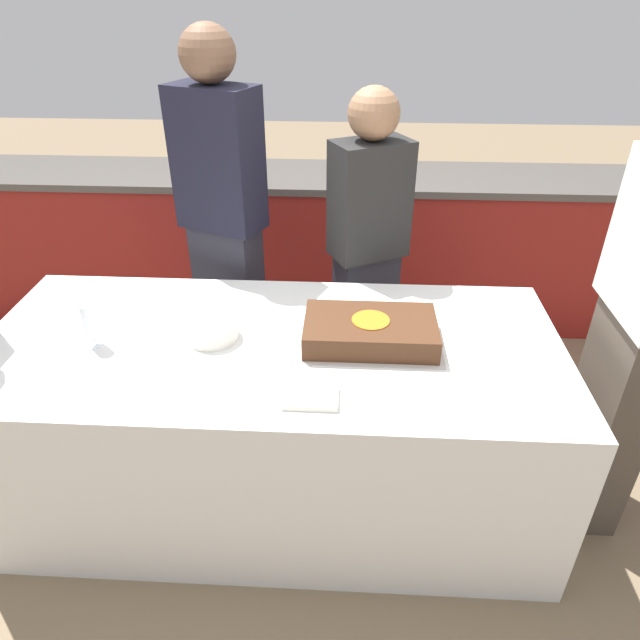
{
  "coord_description": "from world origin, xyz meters",
  "views": [
    {
      "loc": [
        0.28,
        -1.73,
        1.95
      ],
      "look_at": [
        0.18,
        0.0,
        0.87
      ],
      "focal_mm": 32.0,
      "sensor_mm": 36.0,
      "label": 1
    }
  ],
  "objects": [
    {
      "name": "ground_plane",
      "position": [
        0.0,
        0.0,
        0.0
      ],
      "size": [
        14.0,
        14.0,
        0.0
      ],
      "primitive_type": "plane",
      "color": "#7A664C"
    },
    {
      "name": "dining_table",
      "position": [
        0.0,
        0.0,
        0.39
      ],
      "size": [
        2.15,
        0.95,
        0.77
      ],
      "color": "silver",
      "rests_on": "ground_plane"
    },
    {
      "name": "person_cutting_cake",
      "position": [
        0.36,
        0.7,
        0.82
      ],
      "size": [
        0.39,
        0.33,
        1.55
      ],
      "rotation": [
        0.0,
        0.0,
        -2.66
      ],
      "color": "#282833",
      "rests_on": "ground_plane"
    },
    {
      "name": "plate_stack",
      "position": [
        -0.22,
        0.01,
        0.8
      ],
      "size": [
        0.19,
        0.19,
        0.06
      ],
      "color": "white",
      "rests_on": "dining_table"
    },
    {
      "name": "side_plate_near_cake",
      "position": [
        0.3,
        0.32,
        0.78
      ],
      "size": [
        0.21,
        0.21,
        0.0
      ],
      "color": "white",
      "rests_on": "dining_table"
    },
    {
      "name": "person_seated_right",
      "position": [
        1.29,
        0.0,
        0.86
      ],
      "size": [
        0.2,
        0.42,
        1.67
      ],
      "rotation": [
        0.0,
        0.0,
        -1.57
      ],
      "color": "#4C4238",
      "rests_on": "ground_plane"
    },
    {
      "name": "back_counter",
      "position": [
        0.0,
        1.55,
        0.46
      ],
      "size": [
        4.4,
        0.58,
        0.92
      ],
      "color": "maroon",
      "rests_on": "ground_plane"
    },
    {
      "name": "person_standing_back",
      "position": [
        -0.3,
        0.7,
        0.94
      ],
      "size": [
        0.42,
        0.33,
        1.77
      ],
      "rotation": [
        0.0,
        0.0,
        2.73
      ],
      "color": "#282833",
      "rests_on": "ground_plane"
    },
    {
      "name": "cake",
      "position": [
        0.36,
        0.02,
        0.82
      ],
      "size": [
        0.52,
        0.32,
        0.1
      ],
      "color": "#B7B2AD",
      "rests_on": "dining_table"
    },
    {
      "name": "wine_glass",
      "position": [
        -0.64,
        -0.05,
        0.89
      ],
      "size": [
        0.07,
        0.07,
        0.17
      ],
      "color": "white",
      "rests_on": "dining_table"
    },
    {
      "name": "utensil_pile",
      "position": [
        0.17,
        -0.32,
        0.78
      ],
      "size": [
        0.18,
        0.12,
        0.02
      ],
      "color": "white",
      "rests_on": "dining_table"
    }
  ]
}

